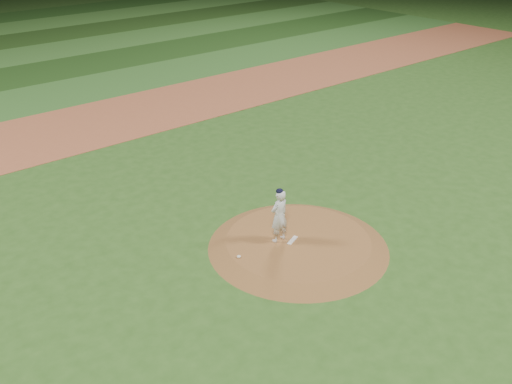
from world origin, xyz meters
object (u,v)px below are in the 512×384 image
at_px(pitchers_mound, 298,243).
at_px(pitcher_on_mound, 279,216).
at_px(rosin_bag, 239,256).
at_px(pitching_rubber, 292,240).

bearing_deg(pitchers_mound, pitcher_on_mound, 141.53).
bearing_deg(rosin_bag, pitcher_on_mound, -1.57).
height_order(pitchers_mound, pitcher_on_mound, pitcher_on_mound).
distance_m(pitching_rubber, pitcher_on_mound, 0.95).
bearing_deg(rosin_bag, pitching_rubber, -10.26).
height_order(pitchers_mound, rosin_bag, rosin_bag).
relative_size(pitching_rubber, pitcher_on_mound, 0.29).
distance_m(pitchers_mound, pitching_rubber, 0.23).
relative_size(pitchers_mound, rosin_bag, 45.73).
xyz_separation_m(pitching_rubber, pitcher_on_mound, (-0.31, 0.29, 0.85)).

